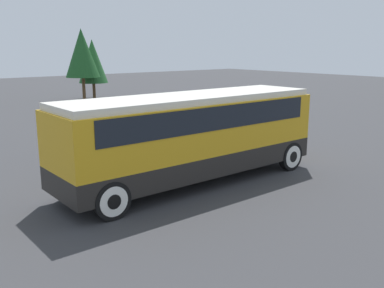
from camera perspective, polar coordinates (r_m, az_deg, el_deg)
name	(u,v)px	position (r m, az deg, el deg)	size (l,w,h in m)	color
ground_plane	(192,182)	(15.42, 0.00, -5.15)	(120.00, 120.00, 0.00)	#38383A
tour_bus	(194,130)	(15.00, 0.28, 1.87)	(9.90, 2.69, 3.16)	black
parked_car_near	(125,140)	(19.35, -8.97, 0.60)	(4.65, 1.96, 1.43)	#7A6B5B
parked_car_mid	(168,121)	(23.75, -3.26, 3.04)	(4.62, 1.78, 1.48)	navy
tree_left	(82,53)	(39.51, -14.47, 11.66)	(2.98, 2.98, 6.37)	brown
tree_center	(93,61)	(41.77, -13.11, 10.70)	(2.70, 2.70, 5.50)	brown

